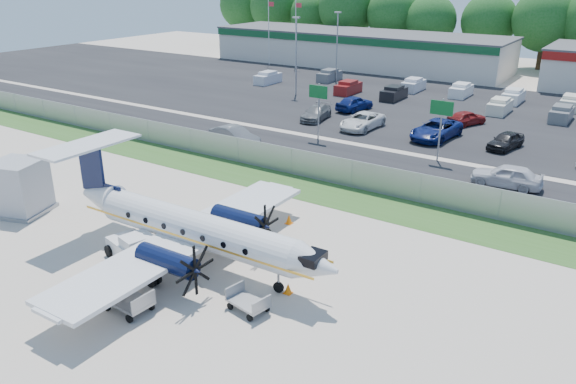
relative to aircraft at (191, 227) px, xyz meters
The scene contains 29 objects.
ground 2.72m from the aircraft, ahead, with size 170.00×170.00×0.00m, color #BFB2A2.
grass_verge 12.47m from the aircraft, 81.60° to the left, with size 170.00×4.00×0.02m, color #2D561E.
access_road 19.36m from the aircraft, 84.65° to the left, with size 170.00×8.00×0.02m, color black.
parking_lot 40.26m from the aircraft, 87.44° to the left, with size 170.00×32.00×0.02m, color black.
perimeter_fence 14.32m from the aircraft, 82.77° to the left, with size 120.00×0.06×1.99m.
building_west 66.00m from the aircraft, 109.66° to the left, with size 46.40×12.40×5.24m.
sign_left 23.95m from the aircraft, 105.04° to the left, with size 1.80×0.26×5.00m.
sign_mid 23.63m from the aircraft, 78.26° to the left, with size 1.80×0.26×5.00m.
flagpole_west 64.97m from the aircraft, 121.74° to the left, with size 1.06×0.12×10.00m.
flagpole_east 62.49m from the aircraft, 117.83° to the left, with size 1.06×0.12×10.00m.
light_pole_nw 42.41m from the aircraft, 115.49° to the left, with size 0.90×0.35×9.09m.
light_pole_sw 51.60m from the aircraft, 110.70° to the left, with size 0.90×0.35×9.09m.
tree_line 74.22m from the aircraft, 88.61° to the left, with size 112.00×6.00×14.00m, color #164D16, non-canonical shape.
aircraft is the anchor object (origin of this frame).
pushback_tug 3.42m from the aircraft, 153.17° to the right, with size 3.15×2.62×1.52m.
baggage_cart_near 5.12m from the aircraft, 83.20° to the right, with size 2.26×1.43×1.15m.
baggage_cart_far 5.62m from the aircraft, 21.11° to the right, with size 2.02×1.42×0.97m.
service_container 13.42m from the aircraft, behind, with size 3.80×3.80×3.34m.
cone_nose 6.00m from the aircraft, ahead, with size 0.38×0.38×0.54m.
cone_starboard_wing 7.14m from the aircraft, 77.69° to the left, with size 0.41×0.41×0.59m.
road_car_west 20.95m from the aircraft, 122.64° to the left, with size 1.74×4.99×1.64m, color #595B5E.
road_car_mid 23.03m from the aircraft, 62.00° to the left, with size 1.93×4.79×1.63m, color silver.
parked_car_a 30.74m from the aircraft, 108.85° to the left, with size 1.99×4.91×1.42m, color #595B5E.
parked_car_b 28.95m from the aircraft, 98.96° to the left, with size 2.54×5.51×1.53m, color silver.
parked_car_c 29.27m from the aircraft, 85.03° to the left, with size 2.83×6.14×1.70m, color navy.
parked_car_d 30.69m from the aircraft, 73.89° to the left, with size 1.71×4.24×1.45m, color black.
parked_car_f 35.85m from the aircraft, 103.79° to the left, with size 1.92×4.78×1.63m, color navy.
parked_car_g 35.60m from the aircraft, 84.58° to the left, with size 1.72×4.28×1.46m, color maroon.
far_parking_rows 45.25m from the aircraft, 87.72° to the left, with size 56.00×10.00×1.60m, color gray, non-canonical shape.
Camera 1 is at (16.48, -18.93, 14.20)m, focal length 35.00 mm.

